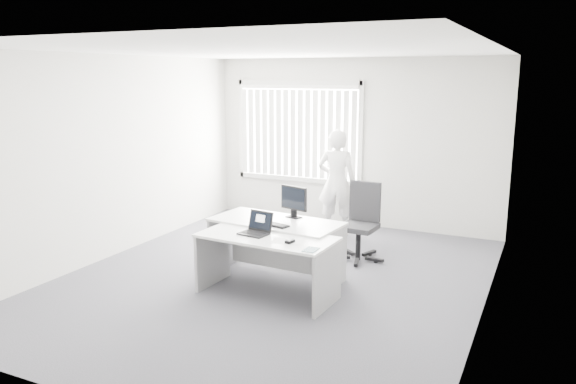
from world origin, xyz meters
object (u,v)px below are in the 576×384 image
at_px(person, 337,182).
at_px(laptop, 253,224).
at_px(monitor, 294,202).
at_px(office_chair, 360,236).
at_px(desk_near, 267,253).
at_px(desk_far, 276,237).

distance_m(person, laptop, 2.83).
xyz_separation_m(person, monitor, (0.17, -2.00, 0.10)).
distance_m(office_chair, person, 1.41).
xyz_separation_m(person, laptop, (0.04, -2.83, 0.00)).
bearing_deg(desk_near, monitor, 95.35).
bearing_deg(monitor, laptop, -83.06).
xyz_separation_m(laptop, monitor, (0.13, 0.83, 0.10)).
bearing_deg(office_chair, laptop, -108.01).
relative_size(office_chair, monitor, 2.64).
bearing_deg(desk_near, desk_far, 109.67).
xyz_separation_m(desk_near, desk_far, (-0.17, 0.58, 0.02)).
bearing_deg(laptop, desk_near, 15.99).
distance_m(person, monitor, 2.01).
xyz_separation_m(desk_far, person, (-0.03, 2.23, 0.31)).
bearing_deg(desk_far, office_chair, 63.55).
bearing_deg(monitor, desk_near, -72.06).
bearing_deg(person, desk_near, 83.83).
bearing_deg(desk_far, person, 96.48).
relative_size(laptop, monitor, 0.80).
bearing_deg(person, monitor, 84.63).
distance_m(office_chair, laptop, 1.96).
xyz_separation_m(desk_near, person, (-0.20, 2.81, 0.33)).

